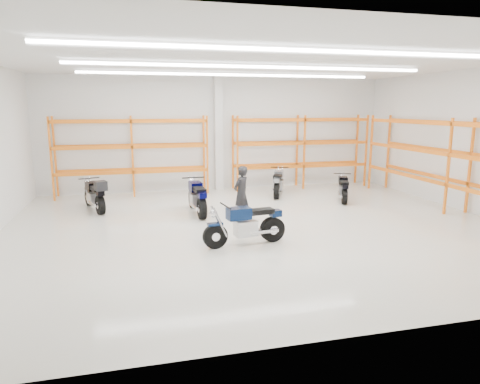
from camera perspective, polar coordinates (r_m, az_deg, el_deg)
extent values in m
plane|color=beige|center=(12.11, 2.58, -4.64)|extent=(14.00, 14.00, 0.00)
cube|color=white|center=(17.52, -2.98, 7.74)|extent=(14.00, 0.02, 4.50)
cube|color=white|center=(6.24, 18.60, 0.86)|extent=(14.00, 0.02, 4.50)
cube|color=white|center=(15.25, 28.92, 5.85)|extent=(0.02, 12.00, 4.50)
cube|color=white|center=(11.71, 2.78, 17.04)|extent=(14.00, 12.00, 0.02)
cube|color=white|center=(8.89, 8.63, 18.15)|extent=(10.00, 0.22, 0.10)
cube|color=white|center=(12.18, 2.08, 16.35)|extent=(10.00, 0.22, 0.10)
cube|color=white|center=(15.08, -1.18, 15.37)|extent=(10.00, 0.22, 0.10)
cylinder|color=black|center=(10.21, -3.33, -5.92)|extent=(0.61, 0.20, 0.60)
cylinder|color=black|center=(10.76, 4.34, -4.98)|extent=(0.64, 0.27, 0.62)
cylinder|color=silver|center=(10.21, -3.33, -5.92)|extent=(0.22, 0.17, 0.20)
cylinder|color=silver|center=(10.76, 4.34, -4.98)|extent=(0.25, 0.23, 0.22)
cube|color=#0A1B3F|center=(10.13, -3.35, -4.29)|extent=(0.38, 0.20, 0.06)
cube|color=#B7B7BC|center=(10.44, 0.76, -4.83)|extent=(0.57, 0.43, 0.38)
cube|color=#A5A5AA|center=(10.62, 2.67, -5.13)|extent=(0.71, 0.22, 0.08)
cube|color=#0A1B3F|center=(10.28, -0.16, -2.88)|extent=(0.61, 0.42, 0.28)
cube|color=black|center=(10.49, 2.70, -2.60)|extent=(0.70, 0.39, 0.12)
cube|color=#0A1B3F|center=(10.69, 4.76, -2.81)|extent=(0.29, 0.26, 0.16)
cylinder|color=black|center=(10.11, -1.97, -1.84)|extent=(0.13, 0.70, 0.04)
sphere|color=silver|center=(10.05, -3.58, -2.88)|extent=(0.19, 0.19, 0.19)
cylinder|color=silver|center=(10.49, 3.24, -5.34)|extent=(0.76, 0.19, 0.09)
cylinder|color=black|center=(15.47, -19.55, -0.68)|extent=(0.30, 0.59, 0.58)
cylinder|color=black|center=(14.09, -18.13, -1.67)|extent=(0.36, 0.62, 0.60)
cylinder|color=silver|center=(15.47, -19.55, -0.68)|extent=(0.19, 0.23, 0.19)
cylinder|color=silver|center=(14.09, -18.13, -1.67)|extent=(0.25, 0.27, 0.21)
cube|color=black|center=(15.42, -19.62, 0.37)|extent=(0.25, 0.38, 0.06)
cube|color=#B7B7BC|center=(14.73, -18.87, -0.75)|extent=(0.50, 0.59, 0.37)
cube|color=#A5A5AA|center=(14.40, -18.48, -1.39)|extent=(0.33, 0.68, 0.08)
cube|color=black|center=(14.83, -19.13, 0.76)|extent=(0.49, 0.62, 0.27)
cube|color=black|center=(14.31, -18.59, 0.43)|extent=(0.49, 0.70, 0.12)
cube|color=black|center=(13.94, -18.14, -0.14)|extent=(0.28, 0.31, 0.15)
cylinder|color=black|center=(15.11, -19.49, 1.74)|extent=(0.65, 0.26, 0.03)
sphere|color=silver|center=(15.42, -19.72, 1.31)|extent=(0.18, 0.18, 0.18)
cylinder|color=silver|center=(14.33, -19.03, -1.49)|extent=(0.32, 0.71, 0.09)
cube|color=black|center=(13.78, -18.08, 0.80)|extent=(0.43, 0.46, 0.29)
cylinder|color=black|center=(14.39, -6.41, -0.87)|extent=(0.16, 0.63, 0.63)
cylinder|color=black|center=(12.89, -5.09, -2.22)|extent=(0.22, 0.66, 0.65)
cylinder|color=silver|center=(14.39, -6.41, -0.87)|extent=(0.16, 0.22, 0.21)
cylinder|color=silver|center=(12.89, -5.09, -2.22)|extent=(0.22, 0.24, 0.23)
cube|color=#04053E|center=(14.33, -6.44, 0.36)|extent=(0.18, 0.38, 0.06)
cube|color=#B7B7BC|center=(13.58, -5.77, -1.04)|extent=(0.41, 0.56, 0.40)
cube|color=#A5A5AA|center=(13.22, -5.42, -1.83)|extent=(0.17, 0.74, 0.08)
cube|color=#04053E|center=(13.68, -5.96, 0.74)|extent=(0.39, 0.60, 0.29)
cube|color=black|center=(13.12, -5.46, 0.30)|extent=(0.35, 0.71, 0.13)
cube|color=#04053E|center=(12.72, -5.05, -0.42)|extent=(0.24, 0.28, 0.17)
cylinder|color=black|center=(13.99, -6.27, 1.92)|extent=(0.73, 0.08, 0.04)
sphere|color=silver|center=(14.32, -6.49, 1.45)|extent=(0.20, 0.20, 0.20)
cylinder|color=silver|center=(13.15, -6.09, -1.92)|extent=(0.14, 0.79, 0.09)
cylinder|color=black|center=(17.16, 5.34, 1.06)|extent=(0.35, 0.59, 0.59)
cylinder|color=black|center=(15.72, 4.90, 0.16)|extent=(0.41, 0.63, 0.61)
cylinder|color=silver|center=(17.16, 5.34, 1.06)|extent=(0.21, 0.24, 0.20)
cylinder|color=silver|center=(15.72, 4.90, 0.16)|extent=(0.27, 0.28, 0.22)
cube|color=gray|center=(17.11, 5.35, 2.03)|extent=(0.28, 0.38, 0.06)
cube|color=#B7B7BC|center=(16.39, 5.13, 1.00)|extent=(0.53, 0.61, 0.37)
cube|color=#A5A5AA|center=(16.04, 5.01, 0.42)|extent=(0.39, 0.68, 0.08)
cube|color=gray|center=(16.50, 5.20, 2.38)|extent=(0.53, 0.64, 0.28)
cube|color=black|center=(15.96, 5.04, 2.08)|extent=(0.53, 0.71, 0.12)
cube|color=gray|center=(15.57, 4.90, 1.56)|extent=(0.30, 0.32, 0.16)
cylinder|color=black|center=(16.80, 5.31, 3.28)|extent=(0.64, 0.31, 0.04)
sphere|color=silver|center=(17.11, 5.38, 2.90)|extent=(0.19, 0.19, 0.19)
cylinder|color=silver|center=(16.02, 4.44, 0.41)|extent=(0.38, 0.71, 0.09)
cylinder|color=black|center=(16.56, 13.32, 0.33)|extent=(0.30, 0.54, 0.54)
cylinder|color=black|center=(15.25, 13.76, -0.58)|extent=(0.36, 0.57, 0.55)
cylinder|color=silver|center=(16.56, 13.32, 0.33)|extent=(0.18, 0.21, 0.18)
cylinder|color=silver|center=(15.25, 13.76, -0.58)|extent=(0.24, 0.25, 0.20)
cube|color=black|center=(16.51, 13.36, 1.24)|extent=(0.24, 0.35, 0.05)
cube|color=#B7B7BC|center=(15.86, 13.56, 0.24)|extent=(0.47, 0.55, 0.34)
cube|color=#A5A5AA|center=(15.54, 13.66, -0.32)|extent=(0.33, 0.62, 0.07)
cube|color=black|center=(15.95, 13.56, 1.54)|extent=(0.47, 0.58, 0.25)
cube|color=black|center=(15.46, 13.73, 1.23)|extent=(0.47, 0.65, 0.11)
cube|color=black|center=(15.11, 13.86, 0.72)|extent=(0.27, 0.29, 0.14)
cylinder|color=black|center=(16.22, 13.49, 2.40)|extent=(0.59, 0.26, 0.03)
sphere|color=silver|center=(16.51, 13.39, 2.05)|extent=(0.17, 0.17, 0.17)
cylinder|color=silver|center=(15.49, 13.15, -0.33)|extent=(0.32, 0.65, 0.08)
imported|color=black|center=(12.60, 0.16, -0.19)|extent=(0.71, 0.68, 1.63)
cube|color=white|center=(17.34, -2.86, 7.70)|extent=(0.32, 0.32, 4.50)
cube|color=orange|center=(17.38, -23.43, 4.32)|extent=(0.07, 0.07, 3.00)
cube|color=orange|center=(16.60, -23.86, 4.00)|extent=(0.07, 0.07, 3.00)
cube|color=orange|center=(17.14, -14.14, 4.82)|extent=(0.07, 0.07, 3.00)
cube|color=orange|center=(16.35, -14.14, 4.53)|extent=(0.07, 0.07, 3.00)
cube|color=orange|center=(17.36, -4.83, 5.20)|extent=(0.07, 0.07, 3.00)
cube|color=orange|center=(16.57, -4.39, 4.92)|extent=(0.07, 0.07, 3.00)
cube|color=orange|center=(17.21, -14.05, 2.96)|extent=(5.60, 0.07, 0.12)
cube|color=orange|center=(16.42, -14.04, 2.58)|extent=(5.60, 0.07, 0.12)
cube|color=orange|center=(17.11, -14.20, 6.07)|extent=(5.60, 0.07, 0.12)
cube|color=orange|center=(16.31, -14.20, 5.84)|extent=(5.60, 0.07, 0.12)
cube|color=orange|center=(17.05, -14.35, 9.21)|extent=(5.60, 0.07, 0.12)
cube|color=orange|center=(16.25, -14.36, 9.13)|extent=(5.60, 0.07, 0.12)
cube|color=orange|center=(17.59, -0.95, 5.31)|extent=(0.07, 0.07, 3.00)
cube|color=orange|center=(16.81, -0.34, 5.04)|extent=(0.07, 0.07, 3.00)
cube|color=orange|center=(18.42, 7.61, 5.48)|extent=(0.07, 0.07, 3.00)
cube|color=orange|center=(17.68, 8.56, 5.22)|extent=(0.07, 0.07, 3.00)
cube|color=orange|center=(19.61, 15.28, 5.53)|extent=(0.07, 0.07, 3.00)
cube|color=orange|center=(18.92, 16.45, 5.28)|extent=(0.07, 0.07, 3.00)
cube|color=orange|center=(18.48, 7.56, 3.75)|extent=(5.60, 0.07, 0.12)
cube|color=orange|center=(17.75, 8.50, 3.42)|extent=(5.60, 0.07, 0.12)
cube|color=orange|center=(18.38, 7.64, 6.65)|extent=(5.60, 0.07, 0.12)
cube|color=orange|center=(17.64, 8.59, 6.43)|extent=(5.60, 0.07, 0.12)
cube|color=orange|center=(18.33, 7.71, 9.57)|extent=(5.60, 0.07, 0.12)
cube|color=orange|center=(17.59, 8.68, 9.48)|extent=(5.60, 0.07, 0.12)
cube|color=orange|center=(15.24, 28.33, 3.06)|extent=(0.07, 0.07, 3.00)
cube|color=orange|center=(14.72, 26.01, 3.02)|extent=(0.07, 0.07, 3.00)
cube|color=orange|center=(18.79, 19.14, 5.08)|extent=(0.07, 0.07, 3.00)
cube|color=orange|center=(18.37, 17.04, 5.08)|extent=(0.07, 0.07, 3.00)
cube|color=orange|center=(15.32, 28.13, 0.98)|extent=(0.07, 9.00, 0.12)
cube|color=orange|center=(14.80, 25.83, 0.87)|extent=(0.07, 9.00, 0.12)
cube|color=orange|center=(15.20, 28.46, 4.46)|extent=(0.07, 9.00, 0.12)
cube|color=orange|center=(14.67, 26.14, 4.47)|extent=(0.07, 9.00, 0.12)
cube|color=orange|center=(15.14, 28.79, 7.97)|extent=(0.07, 9.00, 0.12)
cube|color=orange|center=(14.61, 26.45, 8.12)|extent=(0.07, 9.00, 0.12)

